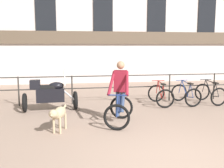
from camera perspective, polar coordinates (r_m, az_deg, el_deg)
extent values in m
plane|color=gray|center=(5.23, 14.24, -15.79)|extent=(60.00, 60.00, 0.00)
cylinder|color=#2D2B28|center=(9.85, -19.65, -1.52)|extent=(0.05, 0.05, 1.05)
cylinder|color=#2D2B28|center=(9.69, -8.68, -1.28)|extent=(0.05, 0.05, 1.05)
cylinder|color=#2D2B28|center=(9.89, 2.25, -1.01)|extent=(0.05, 0.05, 1.05)
cylinder|color=#2D2B28|center=(10.42, 12.40, -0.72)|extent=(0.05, 0.05, 1.05)
cylinder|color=#2D2B28|center=(11.25, 21.30, -0.44)|extent=(0.05, 0.05, 1.05)
cylinder|color=#2D2B28|center=(9.82, 2.27, 1.85)|extent=(15.00, 0.04, 0.04)
cylinder|color=#2D2B28|center=(9.88, 2.25, -0.71)|extent=(15.00, 0.04, 0.04)
cube|color=beige|center=(15.63, -2.13, 15.92)|extent=(18.00, 0.60, 8.42)
cube|color=brown|center=(15.14, -1.92, 10.05)|extent=(17.10, 0.12, 0.70)
cube|color=black|center=(15.37, -1.98, 17.65)|extent=(1.10, 0.06, 4.72)
cube|color=black|center=(16.08, 9.75, 17.11)|extent=(1.10, 0.06, 4.72)
cube|color=black|center=(17.34, 20.04, 16.08)|extent=(1.10, 0.06, 4.72)
torus|color=black|center=(6.62, 1.02, -7.26)|extent=(0.67, 0.27, 0.68)
torus|color=black|center=(7.68, 2.04, -5.09)|extent=(0.67, 0.27, 0.68)
cylinder|color=navy|center=(6.97, 1.47, -4.44)|extent=(0.18, 0.48, 0.60)
cylinder|color=navy|center=(7.30, 1.77, -4.14)|extent=(0.10, 0.23, 0.52)
cylinder|color=navy|center=(7.02, 1.57, -2.24)|extent=(0.23, 0.64, 0.10)
cylinder|color=navy|center=(7.47, 1.86, -5.67)|extent=(0.16, 0.43, 0.08)
cylinder|color=navy|center=(7.51, 1.95, -3.60)|extent=(0.10, 0.26, 0.47)
cylinder|color=navy|center=(6.65, 1.13, -4.85)|extent=(0.10, 0.22, 0.54)
cylinder|color=navy|center=(6.69, 1.24, -2.46)|extent=(0.47, 0.18, 0.03)
cube|color=black|center=(7.34, 1.86, -1.88)|extent=(0.19, 0.26, 0.05)
cube|color=maroon|center=(7.29, 1.87, 0.67)|extent=(0.41, 0.32, 0.60)
sphere|color=#A87A5B|center=(7.25, 1.89, 4.12)|extent=(0.22, 0.22, 0.22)
cylinder|color=maroon|center=(7.00, -0.13, 0.24)|extent=(0.35, 0.69, 0.60)
cylinder|color=maroon|center=(6.95, 3.30, 0.18)|extent=(0.23, 0.71, 0.60)
cylinder|color=navy|center=(7.31, 1.22, -4.33)|extent=(0.17, 0.32, 0.69)
cylinder|color=navy|center=(7.29, 2.31, -3.90)|extent=(0.22, 0.32, 0.58)
ellipsoid|color=tan|center=(6.68, -11.37, -6.17)|extent=(0.43, 0.66, 0.30)
cylinder|color=tan|center=(6.45, -12.14, -6.50)|extent=(0.20, 0.20, 0.18)
sphere|color=tan|center=(6.28, -12.72, -6.36)|extent=(0.20, 0.20, 0.20)
cone|color=tan|center=(6.20, -13.03, -6.69)|extent=(0.14, 0.15, 0.11)
cylinder|color=tan|center=(7.00, -10.34, -4.98)|extent=(0.11, 0.21, 0.11)
cylinder|color=tan|center=(6.60, -12.58, -8.74)|extent=(0.06, 0.06, 0.41)
cylinder|color=tan|center=(6.54, -11.24, -8.85)|extent=(0.06, 0.06, 0.41)
cylinder|color=tan|center=(6.95, -11.38, -7.84)|extent=(0.06, 0.06, 0.41)
cylinder|color=tan|center=(6.89, -10.10, -7.94)|extent=(0.06, 0.06, 0.41)
torus|color=black|center=(8.88, -7.98, -3.54)|extent=(0.16, 0.63, 0.62)
torus|color=black|center=(8.89, -18.47, -3.88)|extent=(0.16, 0.63, 0.62)
cube|color=black|center=(8.80, -13.27, -2.33)|extent=(0.92, 0.46, 0.44)
ellipsoid|color=black|center=(8.76, -12.02, -0.35)|extent=(0.50, 0.35, 0.24)
cube|color=black|center=(8.76, -14.06, -0.61)|extent=(0.58, 0.34, 0.10)
cylinder|color=#B2B2B7|center=(8.83, -9.33, -2.42)|extent=(0.45, 0.09, 0.41)
cube|color=silver|center=(8.73, -10.32, 1.46)|extent=(0.06, 0.44, 0.50)
cube|color=black|center=(8.76, -16.41, -0.11)|extent=(0.34, 0.38, 0.28)
torus|color=black|center=(10.14, 9.61, -2.00)|extent=(0.66, 0.09, 0.66)
torus|color=black|center=(9.16, 11.50, -3.14)|extent=(0.66, 0.09, 0.66)
cylinder|color=maroon|center=(9.72, 10.34, -1.08)|extent=(0.05, 0.47, 0.58)
cylinder|color=maroon|center=(9.43, 10.91, -1.58)|extent=(0.04, 0.22, 0.51)
cylinder|color=maroon|center=(9.59, 10.54, 0.29)|extent=(0.06, 0.63, 0.10)
cylinder|color=maroon|center=(9.36, 11.09, -3.04)|extent=(0.04, 0.42, 0.07)
cylinder|color=maroon|center=(9.23, 11.31, -1.65)|extent=(0.03, 0.25, 0.46)
cylinder|color=maroon|center=(10.01, 9.80, -0.65)|extent=(0.03, 0.21, 0.52)
cylinder|color=maroon|center=(9.89, 10.00, 0.73)|extent=(0.48, 0.05, 0.03)
cube|color=black|center=(9.30, 11.13, -0.05)|extent=(0.13, 0.24, 0.05)
torus|color=black|center=(10.47, 14.36, -1.82)|extent=(0.66, 0.10, 0.66)
torus|color=black|center=(9.57, 17.27, -2.86)|extent=(0.66, 0.10, 0.66)
cylinder|color=navy|center=(10.08, 15.48, -0.91)|extent=(0.06, 0.47, 0.58)
cylinder|color=navy|center=(9.81, 16.36, -1.38)|extent=(0.05, 0.22, 0.51)
cylinder|color=navy|center=(9.96, 15.80, 0.41)|extent=(0.07, 0.63, 0.10)
cylinder|color=navy|center=(9.75, 16.64, -2.78)|extent=(0.05, 0.42, 0.07)
cylinder|color=navy|center=(9.63, 16.98, -1.44)|extent=(0.04, 0.25, 0.46)
cylinder|color=navy|center=(10.35, 14.65, -0.51)|extent=(0.04, 0.21, 0.52)
cylinder|color=navy|center=(10.23, 14.95, 0.82)|extent=(0.48, 0.06, 0.03)
cube|color=black|center=(9.69, 16.69, 0.09)|extent=(0.14, 0.25, 0.05)
torus|color=black|center=(10.90, 19.06, -1.63)|extent=(0.66, 0.10, 0.66)
torus|color=black|center=(10.04, 22.23, -2.60)|extent=(0.66, 0.10, 0.66)
cylinder|color=black|center=(10.53, 20.30, -0.75)|extent=(0.06, 0.47, 0.58)
cylinder|color=black|center=(10.27, 21.25, -1.20)|extent=(0.05, 0.22, 0.51)
cylinder|color=black|center=(10.41, 20.65, 0.51)|extent=(0.07, 0.63, 0.10)
cylinder|color=black|center=(10.21, 21.55, -2.53)|extent=(0.05, 0.42, 0.07)
cylinder|color=black|center=(10.10, 21.92, -1.24)|extent=(0.04, 0.25, 0.46)
cylinder|color=black|center=(10.78, 19.39, -0.37)|extent=(0.04, 0.21, 0.52)
cylinder|color=black|center=(10.67, 19.72, 0.91)|extent=(0.48, 0.06, 0.03)
cube|color=black|center=(10.16, 21.62, 0.21)|extent=(0.13, 0.25, 0.05)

